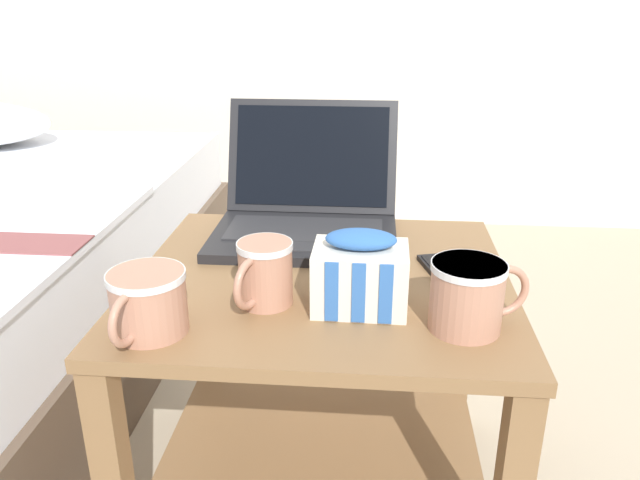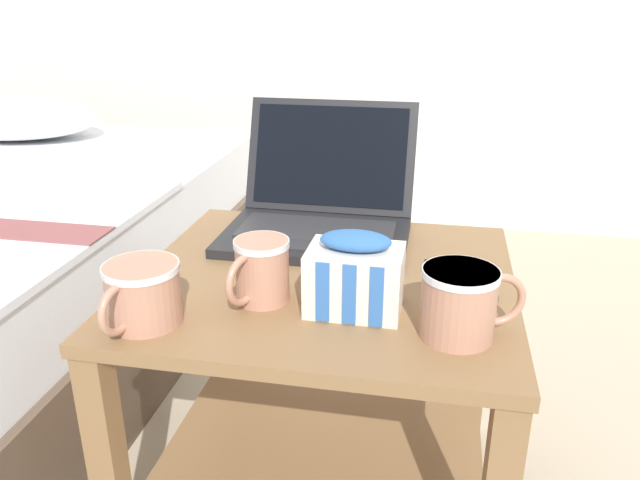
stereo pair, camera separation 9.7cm
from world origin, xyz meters
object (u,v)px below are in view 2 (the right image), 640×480
at_px(cell_phone, 459,279).
at_px(snack_bag, 355,276).
at_px(laptop, 320,209).
at_px(mug_front_right, 261,268).
at_px(mug_front_left, 142,291).
at_px(mug_mid_center, 461,300).

bearing_deg(cell_phone, snack_bag, -140.55).
bearing_deg(laptop, mug_front_right, -95.86).
height_order(mug_front_left, mug_mid_center, mug_mid_center).
xyz_separation_m(mug_front_left, snack_bag, (0.29, 0.10, 0.00)).
distance_m(mug_front_right, mug_mid_center, 0.30).
height_order(mug_front_left, snack_bag, snack_bag).
bearing_deg(mug_mid_center, mug_front_left, -173.64).
distance_m(laptop, mug_mid_center, 0.44).
bearing_deg(cell_phone, laptop, 145.93).
bearing_deg(cell_phone, mug_front_left, -153.06).
bearing_deg(cell_phone, mug_front_right, -156.92).
height_order(mug_front_right, mug_mid_center, same).
relative_size(mug_front_left, mug_front_right, 1.18).
xyz_separation_m(laptop, mug_front_left, (-0.18, -0.40, 0.00)).
bearing_deg(mug_mid_center, snack_bag, 162.14).
bearing_deg(mug_front_right, cell_phone, 23.08).
bearing_deg(mug_front_right, mug_front_left, -145.91).
distance_m(mug_front_left, mug_mid_center, 0.44).
bearing_deg(snack_bag, laptop, 109.93).
height_order(laptop, mug_front_right, laptop).
relative_size(laptop, snack_bag, 2.48).
bearing_deg(laptop, cell_phone, -34.07).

